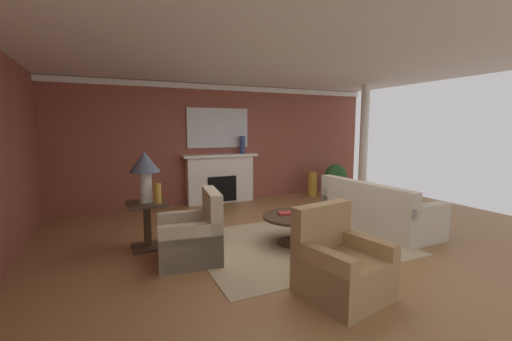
# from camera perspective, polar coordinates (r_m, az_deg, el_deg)

# --- Properties ---
(ground_plane) EXTENTS (9.78, 9.78, 0.00)m
(ground_plane) POSITION_cam_1_polar(r_m,az_deg,el_deg) (5.39, 5.64, -11.99)
(ground_plane) COLOR olive
(wall_fireplace) EXTENTS (8.13, 0.12, 2.80)m
(wall_fireplace) POSITION_cam_1_polar(r_m,az_deg,el_deg) (8.05, -5.97, 4.64)
(wall_fireplace) COLOR brown
(wall_fireplace) RESTS_ON ground_plane
(ceiling_panel) EXTENTS (8.13, 6.95, 0.06)m
(ceiling_panel) POSITION_cam_1_polar(r_m,az_deg,el_deg) (5.45, 4.37, 18.43)
(ceiling_panel) COLOR white
(crown_moulding) EXTENTS (8.13, 0.08, 0.12)m
(crown_moulding) POSITION_cam_1_polar(r_m,az_deg,el_deg) (8.02, -5.91, 14.07)
(crown_moulding) COLOR white
(area_rug) EXTENTS (3.04, 2.46, 0.01)m
(area_rug) POSITION_cam_1_polar(r_m,az_deg,el_deg) (5.28, 6.73, -12.37)
(area_rug) COLOR tan
(area_rug) RESTS_ON ground_plane
(fireplace) EXTENTS (1.80, 0.35, 1.16)m
(fireplace) POSITION_cam_1_polar(r_m,az_deg,el_deg) (7.90, -6.18, -1.60)
(fireplace) COLOR white
(fireplace) RESTS_ON ground_plane
(mantel_mirror) EXTENTS (1.50, 0.04, 0.93)m
(mantel_mirror) POSITION_cam_1_polar(r_m,az_deg,el_deg) (7.92, -6.58, 7.32)
(mantel_mirror) COLOR silver
(sofa) EXTENTS (0.97, 2.13, 0.85)m
(sofa) POSITION_cam_1_polar(r_m,az_deg,el_deg) (6.31, 19.98, -6.70)
(sofa) COLOR beige
(sofa) RESTS_ON ground_plane
(armchair_near_window) EXTENTS (0.90, 0.90, 0.95)m
(armchair_near_window) POSITION_cam_1_polar(r_m,az_deg,el_deg) (4.63, -10.97, -11.41)
(armchair_near_window) COLOR #C1B293
(armchair_near_window) RESTS_ON ground_plane
(armchair_facing_fireplace) EXTENTS (0.93, 0.93, 0.95)m
(armchair_facing_fireplace) POSITION_cam_1_polar(r_m,az_deg,el_deg) (3.78, 14.37, -15.92)
(armchair_facing_fireplace) COLOR #9E7A4C
(armchair_facing_fireplace) RESTS_ON ground_plane
(coffee_table) EXTENTS (1.00, 1.00, 0.45)m
(coffee_table) POSITION_cam_1_polar(r_m,az_deg,el_deg) (5.18, 6.78, -8.94)
(coffee_table) COLOR #3D2D1E
(coffee_table) RESTS_ON ground_plane
(side_table) EXTENTS (0.56, 0.56, 0.70)m
(side_table) POSITION_cam_1_polar(r_m,az_deg,el_deg) (5.19, -18.32, -8.48)
(side_table) COLOR #3D2D1E
(side_table) RESTS_ON ground_plane
(table_lamp) EXTENTS (0.44, 0.44, 0.75)m
(table_lamp) POSITION_cam_1_polar(r_m,az_deg,el_deg) (5.04, -18.70, 0.59)
(table_lamp) COLOR beige
(table_lamp) RESTS_ON side_table
(vase_on_side_table) EXTENTS (0.10, 0.10, 0.29)m
(vase_on_side_table) POSITION_cam_1_polar(r_m,az_deg,el_deg) (4.99, -16.66, -3.78)
(vase_on_side_table) COLOR #B7892D
(vase_on_side_table) RESTS_ON side_table
(vase_tall_corner) EXTENTS (0.25, 0.25, 0.64)m
(vase_tall_corner) POSITION_cam_1_polar(r_m,az_deg,el_deg) (8.75, 9.70, -2.30)
(vase_tall_corner) COLOR #B7892D
(vase_tall_corner) RESTS_ON ground_plane
(vase_mantel_right) EXTENTS (0.13, 0.13, 0.42)m
(vase_mantel_right) POSITION_cam_1_polar(r_m,az_deg,el_deg) (7.96, -2.38, 4.46)
(vase_mantel_right) COLOR navy
(vase_mantel_right) RESTS_ON fireplace
(book_red_cover) EXTENTS (0.27, 0.21, 0.03)m
(book_red_cover) POSITION_cam_1_polar(r_m,az_deg,el_deg) (5.18, 5.25, -7.39)
(book_red_cover) COLOR maroon
(book_red_cover) RESTS_ON coffee_table
(book_art_folio) EXTENTS (0.27, 0.21, 0.06)m
(book_art_folio) POSITION_cam_1_polar(r_m,az_deg,el_deg) (5.07, 8.79, -7.24)
(book_art_folio) COLOR tan
(book_art_folio) RESTS_ON coffee_table
(potted_plant) EXTENTS (0.56, 0.56, 0.83)m
(potted_plant) POSITION_cam_1_polar(r_m,az_deg,el_deg) (8.92, 13.61, -1.12)
(potted_plant) COLOR #333333
(potted_plant) RESTS_ON ground_plane
(column_white) EXTENTS (0.20, 0.20, 2.80)m
(column_white) POSITION_cam_1_polar(r_m,az_deg,el_deg) (8.58, 18.13, 4.48)
(column_white) COLOR white
(column_white) RESTS_ON ground_plane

